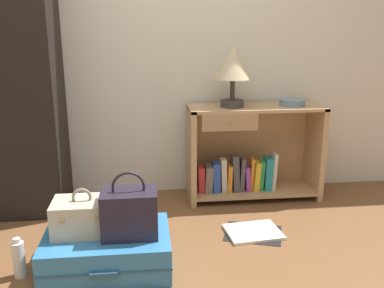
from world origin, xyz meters
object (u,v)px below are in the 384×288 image
object	(u,v)px
handbag	(129,212)
bowl	(292,102)
bookshelf	(249,154)
bottle	(19,259)
table_lamp	(233,65)
open_book_on_floor	(253,232)
train_case	(83,216)
suitcase_large	(108,250)

from	to	relation	value
handbag	bowl	bearing A→B (deg)	37.88
bookshelf	bottle	distance (m)	1.77
bookshelf	table_lamp	bearing A→B (deg)	-169.83
bookshelf	open_book_on_floor	bearing A→B (deg)	-100.59
bowl	train_case	bearing A→B (deg)	-149.07
suitcase_large	bottle	world-z (taller)	bottle
bookshelf	bowl	bearing A→B (deg)	-4.64
bowl	train_case	xyz separation A→B (m)	(-1.44, -0.86, -0.44)
bottle	open_book_on_floor	world-z (taller)	bottle
bowl	handbag	bearing A→B (deg)	-142.12
bowl	open_book_on_floor	size ratio (longest dim) A/B	0.44
handbag	bottle	distance (m)	0.63
bookshelf	suitcase_large	world-z (taller)	bookshelf
suitcase_large	train_case	world-z (taller)	train_case
bookshelf	open_book_on_floor	distance (m)	0.72
table_lamp	bookshelf	bearing A→B (deg)	10.17
bowl	suitcase_large	world-z (taller)	bowl
table_lamp	suitcase_large	bearing A→B (deg)	-133.92
train_case	bottle	bearing A→B (deg)	-167.48
handbag	open_book_on_floor	world-z (taller)	handbag
suitcase_large	handbag	bearing A→B (deg)	-12.75
train_case	bottle	world-z (taller)	train_case
table_lamp	bowl	xyz separation A→B (m)	(0.46, 0.00, -0.28)
bookshelf	bottle	size ratio (longest dim) A/B	4.51
bowl	suitcase_large	xyz separation A→B (m)	(-1.32, -0.90, -0.64)
bowl	handbag	size ratio (longest dim) A/B	0.53
suitcase_large	open_book_on_floor	xyz separation A→B (m)	(0.89, 0.29, -0.09)
suitcase_large	open_book_on_floor	bearing A→B (deg)	18.16
train_case	open_book_on_floor	xyz separation A→B (m)	(1.02, 0.26, -0.29)
bookshelf	suitcase_large	xyz separation A→B (m)	(-1.01, -0.92, -0.24)
open_book_on_floor	table_lamp	bearing A→B (deg)	93.01
suitcase_large	handbag	distance (m)	0.27
bottle	handbag	bearing A→B (deg)	1.18
bookshelf	handbag	world-z (taller)	bookshelf
suitcase_large	bookshelf	bearing A→B (deg)	42.36
suitcase_large	bowl	bearing A→B (deg)	34.24
handbag	bottle	xyz separation A→B (m)	(-0.58, -0.01, -0.23)
table_lamp	bowl	bearing A→B (deg)	0.23
bottle	open_book_on_floor	size ratio (longest dim) A/B	0.52
bookshelf	train_case	world-z (taller)	bookshelf
bookshelf	table_lamp	xyz separation A→B (m)	(-0.15, -0.03, 0.68)
bowl	bottle	distance (m)	2.10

